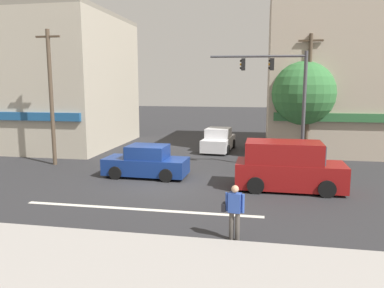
% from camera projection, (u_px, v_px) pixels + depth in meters
% --- Properties ---
extents(ground_plane, '(120.00, 120.00, 0.00)m').
position_uv_depth(ground_plane, '(164.00, 185.00, 17.15)').
color(ground_plane, '#2B2B2D').
extents(lane_marking_stripe, '(9.00, 0.24, 0.01)m').
position_uv_depth(lane_marking_stripe, '(140.00, 209.00, 13.75)').
color(lane_marking_stripe, silver).
rests_on(lane_marking_stripe, ground).
extents(sidewalk_curb, '(40.00, 5.00, 0.16)m').
position_uv_depth(sidewalk_curb, '(73.00, 275.00, 8.88)').
color(sidewalk_curb, '#9E9993').
rests_on(sidewalk_curb, ground).
extents(building_left_block, '(10.84, 10.20, 9.52)m').
position_uv_depth(building_left_block, '(47.00, 81.00, 27.87)').
color(building_left_block, '#B7AD99').
rests_on(building_left_block, ground).
extents(building_right_corner, '(12.80, 8.47, 10.57)m').
position_uv_depth(building_right_corner, '(365.00, 73.00, 25.39)').
color(building_right_corner, tan).
rests_on(building_right_corner, ground).
extents(street_tree, '(3.89, 3.89, 5.96)m').
position_uv_depth(street_tree, '(303.00, 93.00, 22.74)').
color(street_tree, '#4C3823').
rests_on(street_tree, ground).
extents(utility_pole_near_left, '(1.40, 0.22, 7.51)m').
position_uv_depth(utility_pole_near_left, '(51.00, 96.00, 20.83)').
color(utility_pole_near_left, brown).
rests_on(utility_pole_near_left, ground).
extents(utility_pole_far_right, '(1.40, 0.22, 7.46)m').
position_uv_depth(utility_pole_far_right, '(308.00, 96.00, 22.24)').
color(utility_pole_far_right, brown).
rests_on(utility_pole_far_right, ground).
extents(traffic_light_mast, '(4.88, 0.53, 6.20)m').
position_uv_depth(traffic_light_mast, '(285.00, 92.00, 19.07)').
color(traffic_light_mast, '#47474C').
rests_on(traffic_light_mast, ground).
extents(van_approaching_near, '(4.62, 2.07, 2.11)m').
position_uv_depth(van_approaching_near, '(288.00, 167.00, 16.20)').
color(van_approaching_near, maroon).
rests_on(van_approaching_near, ground).
extents(sedan_parked_curbside, '(4.15, 1.98, 1.58)m').
position_uv_depth(sedan_parked_curbside, '(146.00, 163.00, 18.55)').
color(sedan_parked_curbside, navy).
rests_on(sedan_parked_curbside, ground).
extents(sedan_crossing_center, '(2.11, 4.22, 1.58)m').
position_uv_depth(sedan_crossing_center, '(218.00, 141.00, 25.78)').
color(sedan_crossing_center, silver).
rests_on(sedan_crossing_center, ground).
extents(pedestrian_foreground_with_bag, '(0.67, 0.38, 1.67)m').
position_uv_depth(pedestrian_foreground_with_bag, '(234.00, 209.00, 10.90)').
color(pedestrian_foreground_with_bag, '#4C4742').
rests_on(pedestrian_foreground_with_bag, ground).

